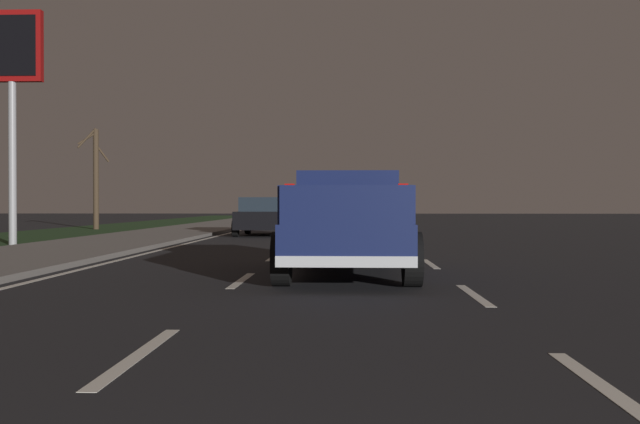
% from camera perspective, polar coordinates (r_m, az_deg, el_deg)
% --- Properties ---
extents(ground, '(144.00, 144.00, 0.00)m').
position_cam_1_polar(ground, '(28.03, 2.14, -1.97)').
color(ground, black).
extents(sidewalk_shoulder, '(108.00, 4.00, 0.12)m').
position_cam_1_polar(sidewalk_shoulder, '(29.00, -12.75, -1.78)').
color(sidewalk_shoulder, slate).
rests_on(sidewalk_shoulder, ground).
extents(grass_verge, '(108.00, 6.00, 0.01)m').
position_cam_1_polar(grass_verge, '(30.67, -21.82, -1.79)').
color(grass_verge, '#1E3819').
rests_on(grass_verge, ground).
extents(lane_markings, '(108.76, 7.04, 0.01)m').
position_cam_1_polar(lane_markings, '(31.43, -3.39, -1.69)').
color(lane_markings, silver).
rests_on(lane_markings, ground).
extents(pickup_truck, '(5.44, 2.31, 1.87)m').
position_cam_1_polar(pickup_truck, '(13.16, 2.19, -0.91)').
color(pickup_truck, '#141E4C').
rests_on(pickup_truck, ground).
extents(sedan_black, '(4.44, 2.09, 1.54)m').
position_cam_1_polar(sedan_black, '(29.46, -4.48, -0.32)').
color(sedan_black, black).
rests_on(sedan_black, ground).
extents(sedan_blue, '(4.43, 2.06, 1.54)m').
position_cam_1_polar(sedan_blue, '(40.39, 2.46, -0.07)').
color(sedan_blue, navy).
rests_on(sedan_blue, ground).
extents(gas_price_sign, '(0.27, 1.90, 7.25)m').
position_cam_1_polar(gas_price_sign, '(24.65, -23.14, 10.38)').
color(gas_price_sign, '#99999E').
rests_on(gas_price_sign, ground).
extents(bare_tree_far, '(0.80, 1.44, 5.15)m').
position_cam_1_polar(bare_tree_far, '(38.31, -17.29, 2.69)').
color(bare_tree_far, '#423323').
rests_on(bare_tree_far, ground).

